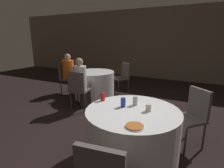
# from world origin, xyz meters

# --- Properties ---
(ground_plane) EXTENTS (16.00, 16.00, 0.00)m
(ground_plane) POSITION_xyz_m (0.00, 0.00, 0.00)
(ground_plane) COLOR black
(wall_back) EXTENTS (16.00, 0.06, 2.80)m
(wall_back) POSITION_xyz_m (0.00, 5.17, 1.40)
(wall_back) COLOR #7A6B5B
(wall_back) RESTS_ON ground_plane
(table_near) EXTENTS (1.22, 1.22, 0.74)m
(table_near) POSITION_xyz_m (0.21, -0.09, 0.37)
(table_near) COLOR white
(table_near) RESTS_ON ground_plane
(table_far) EXTENTS (1.11, 1.11, 0.74)m
(table_far) POSITION_xyz_m (-1.68, 1.95, 0.37)
(table_far) COLOR silver
(table_far) RESTS_ON ground_plane
(chair_near_northeast) EXTENTS (0.57, 0.57, 0.91)m
(chair_near_northeast) POSITION_xyz_m (0.90, 0.65, 0.55)
(chair_near_northeast) COLOR #59514C
(chair_near_northeast) RESTS_ON ground_plane
(chair_far_west) EXTENTS (0.43, 0.42, 0.91)m
(chair_far_west) POSITION_xyz_m (-2.65, 1.89, 0.55)
(chair_far_west) COLOR #59514C
(chair_far_west) RESTS_ON ground_plane
(chair_far_south) EXTENTS (0.47, 0.47, 0.91)m
(chair_far_south) POSITION_xyz_m (-1.51, 1.00, 0.55)
(chair_far_south) COLOR #59514C
(chair_far_south) RESTS_ON ground_plane
(chair_far_northeast) EXTENTS (0.55, 0.55, 0.91)m
(chair_far_northeast) POSITION_xyz_m (-1.15, 2.76, 0.55)
(chair_far_northeast) COLOR #59514C
(chair_far_northeast) RESTS_ON ground_plane
(person_white_shirt) EXTENTS (0.34, 0.49, 1.20)m
(person_white_shirt) POSITION_xyz_m (-1.54, 1.16, 0.60)
(person_white_shirt) COLOR #4C4238
(person_white_shirt) RESTS_ON ground_plane
(person_orange_shirt) EXTENTS (0.51, 0.35, 1.19)m
(person_orange_shirt) POSITION_xyz_m (-2.49, 1.90, 0.61)
(person_orange_shirt) COLOR #4C4238
(person_orange_shirt) RESTS_ON ground_plane
(pizza_plate_near) EXTENTS (0.22, 0.22, 0.02)m
(pizza_plate_near) POSITION_xyz_m (0.38, -0.50, 0.74)
(pizza_plate_near) COLOR white
(pizza_plate_near) RESTS_ON table_near
(soda_can_silver) EXTENTS (0.07, 0.07, 0.12)m
(soda_can_silver) POSITION_xyz_m (0.17, 0.09, 0.80)
(soda_can_silver) COLOR silver
(soda_can_silver) RESTS_ON table_near
(soda_can_blue) EXTENTS (0.07, 0.07, 0.12)m
(soda_can_blue) POSITION_xyz_m (0.05, -0.04, 0.80)
(soda_can_blue) COLOR #1E38A5
(soda_can_blue) RESTS_ON table_near
(soda_can_red) EXTENTS (0.07, 0.07, 0.12)m
(soda_can_red) POSITION_xyz_m (-0.31, 0.04, 0.80)
(soda_can_red) COLOR red
(soda_can_red) RESTS_ON table_near
(cup_near) EXTENTS (0.07, 0.07, 0.09)m
(cup_near) POSITION_xyz_m (0.39, -0.04, 0.78)
(cup_near) COLOR silver
(cup_near) RESTS_ON table_near
(bottle_far) EXTENTS (0.09, 0.09, 0.26)m
(bottle_far) POSITION_xyz_m (-2.08, 1.83, 0.86)
(bottle_far) COLOR silver
(bottle_far) RESTS_ON table_far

